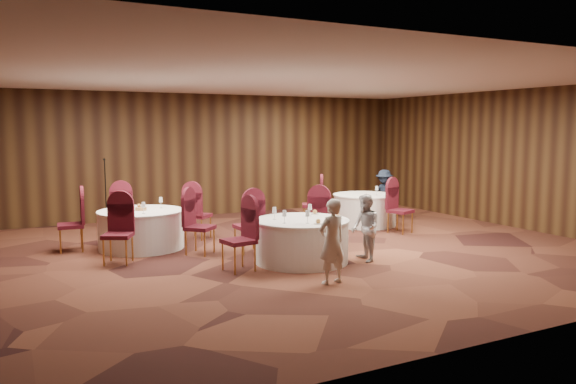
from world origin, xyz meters
name	(u,v)px	position (x,y,z in m)	size (l,w,h in m)	color
ground	(283,252)	(0.00, 0.00, 0.00)	(12.00, 12.00, 0.00)	black
room_shell	(283,147)	(0.00, 0.00, 1.96)	(12.00, 12.00, 12.00)	silver
table_main	(301,240)	(-0.06, -0.82, 0.38)	(1.65, 1.65, 0.74)	white
table_left	(141,229)	(-2.28, 1.55, 0.38)	(1.64, 1.64, 0.74)	white
table_right	(365,210)	(3.04, 1.73, 0.38)	(1.50, 1.50, 0.74)	white
chairs_main	(272,228)	(-0.31, -0.16, 0.50)	(2.87, 1.76, 1.00)	#3E0C1A
chairs_left	(143,222)	(-2.25, 1.56, 0.50)	(3.15, 3.04, 1.00)	#3E0C1A
chairs_right	(355,208)	(2.53, 1.40, 0.50)	(1.95, 2.39, 1.00)	#3E0C1A
tabletop_main	(309,214)	(0.04, -0.89, 0.84)	(1.15, 1.08, 0.22)	silver
tabletop_left	(141,206)	(-2.28, 1.54, 0.82)	(0.89, 0.81, 0.22)	silver
tabletop_right	(377,188)	(3.20, 1.48, 0.90)	(0.08, 0.08, 0.22)	silver
mic_stand	(106,209)	(-2.55, 3.82, 0.48)	(0.24, 0.24, 1.64)	black
woman_a	(332,241)	(-0.33, -2.24, 0.64)	(0.47, 0.31, 1.28)	silver
woman_b	(365,228)	(0.94, -1.30, 0.59)	(0.57, 0.44, 1.17)	#B2B2B7
man_c	(384,194)	(4.14, 2.43, 0.62)	(0.80, 0.46, 1.24)	#161E31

